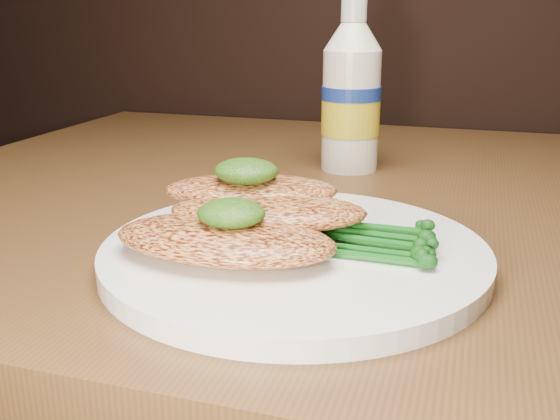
% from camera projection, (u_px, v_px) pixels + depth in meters
% --- Properties ---
extents(plate, '(0.29, 0.29, 0.02)m').
position_uv_depth(plate, '(294.00, 253.00, 0.48)').
color(plate, white).
rests_on(plate, dining_table).
extents(chicken_front, '(0.16, 0.09, 0.03)m').
position_uv_depth(chicken_front, '(224.00, 239.00, 0.45)').
color(chicken_front, '#E88D4A').
rests_on(chicken_front, plate).
extents(chicken_mid, '(0.16, 0.10, 0.02)m').
position_uv_depth(chicken_mid, '(268.00, 211.00, 0.49)').
color(chicken_mid, '#E88D4A').
rests_on(chicken_mid, plate).
extents(chicken_back, '(0.15, 0.10, 0.02)m').
position_uv_depth(chicken_back, '(251.00, 190.00, 0.52)').
color(chicken_back, '#E88D4A').
rests_on(chicken_back, plate).
extents(pesto_front, '(0.05, 0.05, 0.02)m').
position_uv_depth(pesto_front, '(231.00, 213.00, 0.44)').
color(pesto_front, black).
rests_on(pesto_front, chicken_front).
extents(pesto_back, '(0.06, 0.05, 0.02)m').
position_uv_depth(pesto_back, '(246.00, 171.00, 0.50)').
color(pesto_back, black).
rests_on(pesto_back, chicken_back).
extents(broccolini_bundle, '(0.17, 0.15, 0.02)m').
position_uv_depth(broccolini_bundle, '(363.00, 234.00, 0.47)').
color(broccolini_bundle, '#135816').
rests_on(broccolini_bundle, plate).
extents(mayo_bottle, '(0.08, 0.08, 0.19)m').
position_uv_depth(mayo_bottle, '(351.00, 87.00, 0.73)').
color(mayo_bottle, white).
rests_on(mayo_bottle, dining_table).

